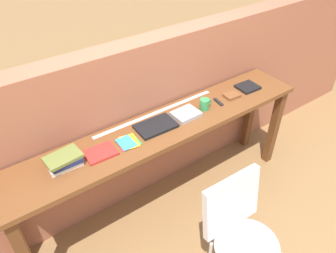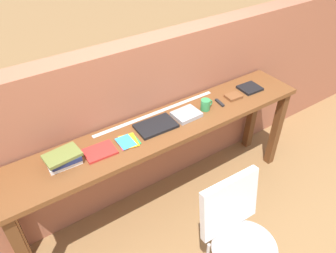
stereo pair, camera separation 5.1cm
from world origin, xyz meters
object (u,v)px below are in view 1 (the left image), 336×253
object	(u,v)px
pamphlet_pile_colourful	(128,142)
mug	(205,104)
book_stack_leftmost	(64,160)
multitool_folded	(218,102)
book_open_centre	(156,126)
book_repair_rightmost	(248,87)
chair_white_moulded	(241,231)
leather_journal_brown	(232,95)
magazine_cycling	(101,153)

from	to	relation	value
pamphlet_pile_colourful	mug	bearing A→B (deg)	0.73
book_stack_leftmost	multitool_folded	size ratio (longest dim) A/B	2.15
pamphlet_pile_colourful	mug	size ratio (longest dim) A/B	1.55
mug	multitool_folded	distance (m)	0.16
book_open_centre	book_repair_rightmost	world-z (taller)	same
book_stack_leftmost	book_repair_rightmost	distance (m)	1.68
pamphlet_pile_colourful	book_repair_rightmost	distance (m)	1.23
chair_white_moulded	book_repair_rightmost	world-z (taller)	book_repair_rightmost
book_open_centre	mug	world-z (taller)	mug
chair_white_moulded	book_repair_rightmost	xyz separation A→B (m)	(0.89, 0.86, 0.36)
book_open_centre	leather_journal_brown	size ratio (longest dim) A/B	2.30
chair_white_moulded	magazine_cycling	world-z (taller)	magazine_cycling
multitool_folded	chair_white_moulded	bearing A→B (deg)	-121.87
book_open_centre	mug	xyz separation A→B (m)	(0.45, -0.03, 0.03)
mug	leather_journal_brown	xyz separation A→B (m)	(0.31, 0.00, -0.03)
book_stack_leftmost	mug	world-z (taller)	mug
pamphlet_pile_colourful	multitool_folded	distance (m)	0.86
mug	chair_white_moulded	bearing A→B (deg)	-113.81
magazine_cycling	leather_journal_brown	xyz separation A→B (m)	(1.23, 0.00, 0.00)
book_stack_leftmost	pamphlet_pile_colourful	distance (m)	0.45
mug	pamphlet_pile_colourful	bearing A→B (deg)	-179.27
chair_white_moulded	multitool_folded	world-z (taller)	multitool_folded
magazine_cycling	book_stack_leftmost	bearing A→B (deg)	173.74
leather_journal_brown	book_stack_leftmost	bearing A→B (deg)	-177.02
chair_white_moulded	book_stack_leftmost	bearing A→B (deg)	132.04
book_stack_leftmost	book_open_centre	bearing A→B (deg)	-0.72
chair_white_moulded	mug	bearing A→B (deg)	66.19
chair_white_moulded	magazine_cycling	xyz separation A→B (m)	(-0.55, 0.84, 0.36)
book_open_centre	magazine_cycling	bearing A→B (deg)	-175.05
pamphlet_pile_colourful	book_open_centre	xyz separation A→B (m)	(0.26, 0.03, 0.01)
chair_white_moulded	pamphlet_pile_colourful	size ratio (longest dim) A/B	5.21
pamphlet_pile_colourful	magazine_cycling	bearing A→B (deg)	177.64
magazine_cycling	book_open_centre	world-z (taller)	book_open_centre
book_stack_leftmost	pamphlet_pile_colourful	xyz separation A→B (m)	(0.44, -0.04, -0.04)
pamphlet_pile_colourful	book_open_centre	world-z (taller)	book_open_centre
multitool_folded	leather_journal_brown	bearing A→B (deg)	1.42
magazine_cycling	pamphlet_pile_colourful	xyz separation A→B (m)	(0.21, -0.01, -0.00)
pamphlet_pile_colourful	book_open_centre	size ratio (longest dim) A/B	0.57
book_stack_leftmost	book_repair_rightmost	size ratio (longest dim) A/B	1.30
magazine_cycling	mug	bearing A→B (deg)	2.25
book_stack_leftmost	leather_journal_brown	distance (m)	1.46
mug	book_repair_rightmost	size ratio (longest dim) A/B	0.61
book_stack_leftmost	mug	bearing A→B (deg)	-1.72
book_repair_rightmost	mug	bearing A→B (deg)	-174.67
magazine_cycling	multitool_folded	distance (m)	1.07
mug	multitool_folded	bearing A→B (deg)	-0.05
leather_journal_brown	book_repair_rightmost	bearing A→B (deg)	9.67
multitool_folded	book_stack_leftmost	bearing A→B (deg)	178.47
chair_white_moulded	book_open_centre	distance (m)	0.94
book_stack_leftmost	book_repair_rightmost	xyz separation A→B (m)	(1.68, -0.01, -0.03)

